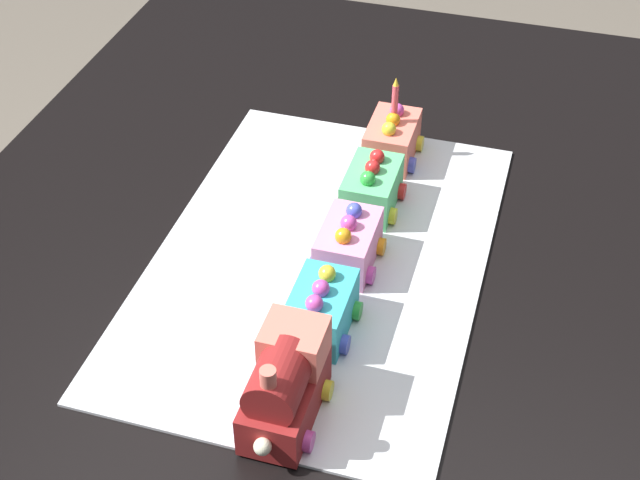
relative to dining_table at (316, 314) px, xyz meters
The scene contains 8 objects.
dining_table is the anchor object (origin of this frame).
cake_board 0.11m from the dining_table, 140.07° to the right, with size 0.60×0.40×0.00m, color silver.
cake_locomotive 0.30m from the dining_table, behind, with size 0.14×0.08×0.12m.
cake_car_hopper_turquoise 0.19m from the dining_table, 160.68° to the right, with size 0.10×0.08×0.07m.
cake_car_flatbed_bubblegum 0.15m from the dining_table, 99.72° to the right, with size 0.10×0.08×0.07m.
cake_car_caboose_mint_green 0.18m from the dining_table, 21.73° to the right, with size 0.10×0.08×0.07m.
cake_car_tanker_coral 0.27m from the dining_table, 10.91° to the right, with size 0.10×0.08×0.07m.
birthday_candle 0.32m from the dining_table, 10.67° to the right, with size 0.01×0.01×0.05m.
Camera 1 is at (-0.83, -0.25, 1.50)m, focal length 51.44 mm.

